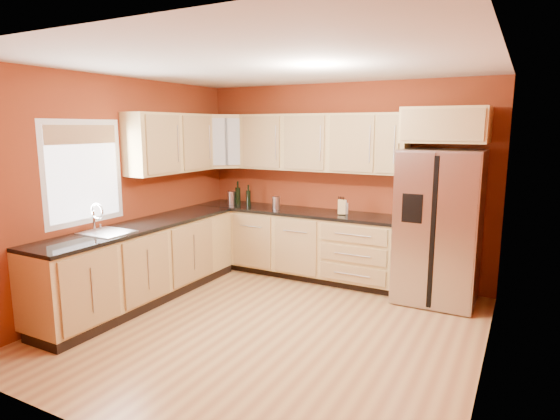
% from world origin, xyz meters
% --- Properties ---
extents(floor, '(4.00, 4.00, 0.00)m').
position_xyz_m(floor, '(0.00, 0.00, 0.00)').
color(floor, '#A36C3F').
rests_on(floor, ground).
extents(ceiling, '(4.00, 4.00, 0.00)m').
position_xyz_m(ceiling, '(0.00, 0.00, 2.60)').
color(ceiling, silver).
rests_on(ceiling, wall_back).
extents(wall_back, '(4.00, 0.04, 2.60)m').
position_xyz_m(wall_back, '(0.00, 2.00, 1.30)').
color(wall_back, maroon).
rests_on(wall_back, floor).
extents(wall_front, '(4.00, 0.04, 2.60)m').
position_xyz_m(wall_front, '(0.00, -2.00, 1.30)').
color(wall_front, maroon).
rests_on(wall_front, floor).
extents(wall_left, '(0.04, 4.00, 2.60)m').
position_xyz_m(wall_left, '(-2.00, 0.00, 1.30)').
color(wall_left, maroon).
rests_on(wall_left, floor).
extents(wall_right, '(0.04, 4.00, 2.60)m').
position_xyz_m(wall_right, '(2.00, 0.00, 1.30)').
color(wall_right, maroon).
rests_on(wall_right, floor).
extents(base_cabinets_back, '(2.90, 0.60, 0.88)m').
position_xyz_m(base_cabinets_back, '(-0.55, 1.70, 0.44)').
color(base_cabinets_back, tan).
rests_on(base_cabinets_back, floor).
extents(base_cabinets_left, '(0.60, 2.80, 0.88)m').
position_xyz_m(base_cabinets_left, '(-1.70, 0.00, 0.44)').
color(base_cabinets_left, tan).
rests_on(base_cabinets_left, floor).
extents(countertop_back, '(2.90, 0.62, 0.04)m').
position_xyz_m(countertop_back, '(-0.55, 1.69, 0.90)').
color(countertop_back, black).
rests_on(countertop_back, base_cabinets_back).
extents(countertop_left, '(0.62, 2.80, 0.04)m').
position_xyz_m(countertop_left, '(-1.69, 0.00, 0.90)').
color(countertop_left, black).
rests_on(countertop_left, base_cabinets_left).
extents(upper_cabinets_back, '(2.30, 0.33, 0.75)m').
position_xyz_m(upper_cabinets_back, '(-0.25, 1.83, 1.83)').
color(upper_cabinets_back, tan).
rests_on(upper_cabinets_back, wall_back).
extents(upper_cabinets_left, '(0.33, 1.35, 0.75)m').
position_xyz_m(upper_cabinets_left, '(-1.83, 0.72, 1.83)').
color(upper_cabinets_left, tan).
rests_on(upper_cabinets_left, wall_left).
extents(corner_upper_cabinet, '(0.67, 0.67, 0.75)m').
position_xyz_m(corner_upper_cabinet, '(-1.67, 1.67, 1.83)').
color(corner_upper_cabinet, tan).
rests_on(corner_upper_cabinet, wall_back).
extents(over_fridge_cabinet, '(0.92, 0.60, 0.40)m').
position_xyz_m(over_fridge_cabinet, '(1.35, 1.70, 2.05)').
color(over_fridge_cabinet, tan).
rests_on(over_fridge_cabinet, wall_back).
extents(refrigerator, '(0.90, 0.75, 1.78)m').
position_xyz_m(refrigerator, '(1.35, 1.62, 0.89)').
color(refrigerator, silver).
rests_on(refrigerator, floor).
extents(window, '(0.03, 0.90, 1.00)m').
position_xyz_m(window, '(-1.98, -0.50, 1.55)').
color(window, white).
rests_on(window, wall_left).
extents(sink_faucet, '(0.50, 0.42, 0.30)m').
position_xyz_m(sink_faucet, '(-1.69, -0.50, 1.07)').
color(sink_faucet, silver).
rests_on(sink_faucet, countertop_left).
extents(canister_left, '(0.13, 0.13, 0.19)m').
position_xyz_m(canister_left, '(-1.56, 1.68, 1.01)').
color(canister_left, silver).
rests_on(canister_left, countertop_back).
extents(canister_right, '(0.11, 0.11, 0.17)m').
position_xyz_m(canister_right, '(-0.79, 1.62, 1.01)').
color(canister_right, silver).
rests_on(canister_right, countertop_back).
extents(wine_bottle_a, '(0.07, 0.07, 0.30)m').
position_xyz_m(wine_bottle_a, '(-1.29, 1.70, 1.07)').
color(wine_bottle_a, black).
rests_on(wine_bottle_a, countertop_back).
extents(wine_bottle_b, '(0.10, 0.10, 0.33)m').
position_xyz_m(wine_bottle_b, '(-1.48, 1.73, 1.09)').
color(wine_bottle_b, black).
rests_on(wine_bottle_b, countertop_back).
extents(knife_block, '(0.12, 0.12, 0.19)m').
position_xyz_m(knife_block, '(0.14, 1.67, 1.02)').
color(knife_block, tan).
rests_on(knife_block, countertop_back).
extents(soap_dispenser, '(0.07, 0.07, 0.18)m').
position_xyz_m(soap_dispenser, '(0.17, 1.74, 1.01)').
color(soap_dispenser, white).
rests_on(soap_dispenser, countertop_back).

